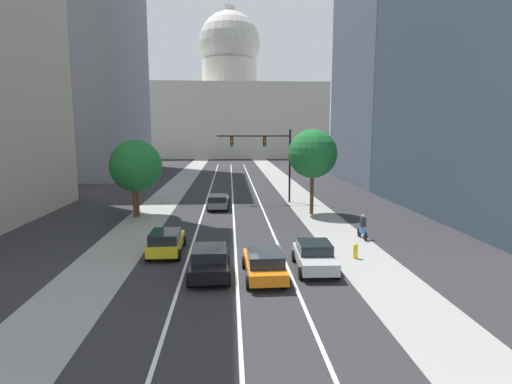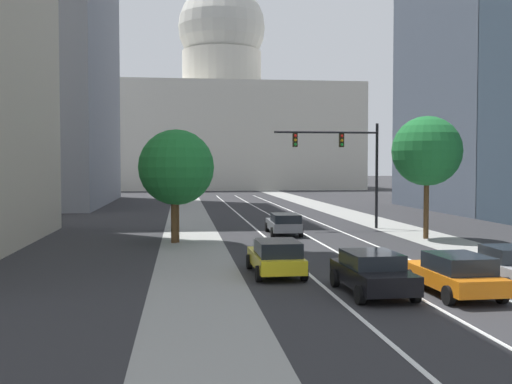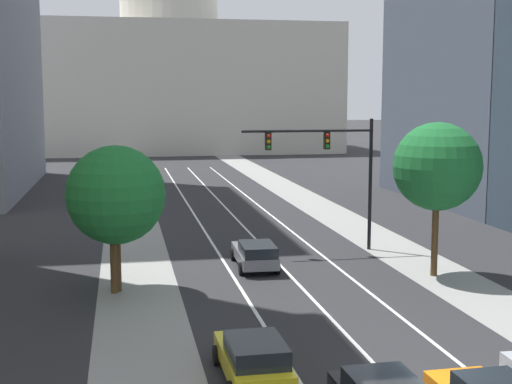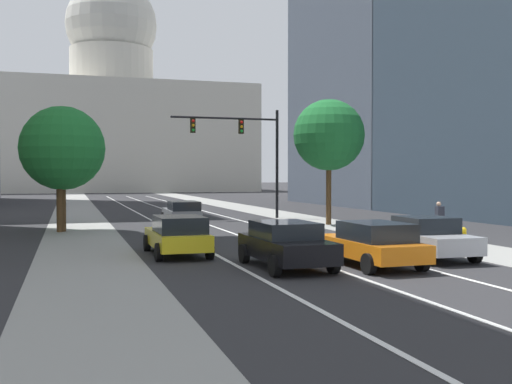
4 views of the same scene
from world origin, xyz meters
The scene contains 19 objects.
ground_plane centered at (0.00, 40.00, 0.00)m, with size 400.00×400.00×0.00m, color #2B2B2D.
sidewalk_left centered at (-7.38, 35.00, 0.01)m, with size 3.63×130.00×0.01m, color gray.
sidewalk_right centered at (7.38, 35.00, 0.01)m, with size 3.63×130.00×0.01m, color gray.
lane_stripe_left centered at (-2.78, 25.00, 0.01)m, with size 0.16×90.00×0.01m, color white.
lane_stripe_center centered at (0.00, 25.00, 0.01)m, with size 0.16×90.00×0.01m, color white.
lane_stripe_right centered at (2.78, 25.00, 0.01)m, with size 0.16×90.00×0.01m, color white.
office_tower_far_right centered at (25.00, 37.26, 21.05)m, with size 17.30×21.31×42.04m.
capitol_building centered at (0.00, 99.19, 14.06)m, with size 51.96×24.08×41.31m.
car_orange centered at (1.39, -1.68, 0.76)m, with size 2.16×4.59×1.45m.
car_gray centered at (-1.40, 17.30, 0.76)m, with size 2.13×4.81×1.42m.
car_black centered at (-1.39, -1.17, 0.78)m, with size 2.18×4.40×1.47m.
car_yellow centered at (-4.17, 2.83, 0.78)m, with size 2.05×4.45×1.48m.
car_silver centered at (4.18, -0.54, 0.76)m, with size 2.17×4.30×1.48m.
traffic_signal_mast centered at (3.64, 20.55, 5.26)m, with size 7.52×0.39×7.50m.
fire_hydrant centered at (6.95, 1.19, 0.46)m, with size 0.26×0.35×0.91m.
cyclist centered at (8.74, 5.48, 0.85)m, with size 0.38×1.70×1.72m.
street_tree_near_left centered at (-8.29, 14.17, 4.39)m, with size 4.41×4.41×6.61m.
street_tree_mid_right centered at (6.93, 14.17, 5.37)m, with size 4.27×4.27×7.53m.
street_tree_mid_left centered at (-8.45, 13.91, 4.90)m, with size 2.87×2.87×6.39m.
Camera 4 is at (-7.99, -19.29, 2.94)m, focal length 42.59 mm.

